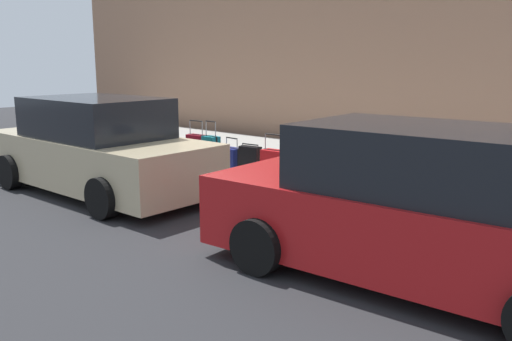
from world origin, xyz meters
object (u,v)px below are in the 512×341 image
suitcase_navy_7 (232,161)px  suitcase_red_5 (274,166)px  suitcase_black_6 (250,162)px  fire_hydrant (168,145)px  suitcase_navy_0 (409,187)px  suitcase_teal_1 (374,184)px  suitcase_maroon_9 (197,151)px  parked_car_red_0 (417,210)px  suitcase_teal_8 (211,153)px  suitcase_silver_3 (322,172)px  suitcase_olive_4 (296,168)px  suitcase_maroon_2 (345,180)px  parked_car_beige_1 (97,149)px  bollard_post (147,142)px

suitcase_navy_7 → suitcase_red_5: bearing=178.8°
suitcase_black_6 → fire_hydrant: fire_hydrant is taller
suitcase_navy_0 → suitcase_black_6: (3.26, 0.00, -0.02)m
fire_hydrant → suitcase_teal_1: bearing=179.5°
suitcase_navy_0 → suitcase_maroon_9: (4.78, -0.00, 0.03)m
parked_car_red_0 → suitcase_teal_8: bearing=-22.2°
suitcase_silver_3 → parked_car_red_0: (-2.80, 2.30, 0.31)m
suitcase_olive_4 → suitcase_black_6: (1.14, -0.05, -0.04)m
suitcase_navy_0 → parked_car_red_0: bearing=117.6°
suitcase_maroon_2 → suitcase_teal_8: size_ratio=0.80×
suitcase_navy_0 → suitcase_red_5: (2.69, -0.02, -0.02)m
suitcase_navy_0 → suitcase_maroon_2: 1.10m
suitcase_olive_4 → parked_car_beige_1: parked_car_beige_1 is taller
suitcase_navy_7 → parked_car_red_0: size_ratio=0.15×
suitcase_silver_3 → fire_hydrant: size_ratio=1.37×
suitcase_maroon_2 → suitcase_silver_3: bearing=-6.8°
bollard_post → parked_car_red_0: parked_car_red_0 is taller
suitcase_navy_7 → suitcase_olive_4: bearing=176.6°
suitcase_silver_3 → suitcase_red_5: size_ratio=1.11×
fire_hydrant → parked_car_red_0: 7.26m
suitcase_maroon_2 → suitcase_navy_7: 2.69m
suitcase_navy_0 → suitcase_black_6: suitcase_navy_0 is taller
suitcase_teal_1 → suitcase_silver_3: 1.04m
suitcase_navy_7 → fire_hydrant: 1.90m
suitcase_red_5 → fire_hydrant: 3.00m
suitcase_navy_0 → suitcase_maroon_2: size_ratio=0.85×
suitcase_maroon_9 → suitcase_silver_3: bearing=180.0°
fire_hydrant → suitcase_olive_4: bearing=179.3°
suitcase_black_6 → bollard_post: bearing=3.0°
suitcase_maroon_2 → suitcase_silver_3: suitcase_silver_3 is taller
suitcase_maroon_2 → suitcase_navy_7: size_ratio=1.13×
suitcase_teal_8 → suitcase_maroon_9: 0.51m
suitcase_maroon_9 → suitcase_black_6: bearing=179.7°
fire_hydrant → suitcase_teal_8: bearing=178.1°
suitcase_teal_8 → suitcase_maroon_9: suitcase_teal_8 is taller
suitcase_silver_3 → suitcase_teal_8: 2.68m
bollard_post → suitcase_silver_3: bearing=-178.0°
suitcase_red_5 → suitcase_teal_8: (1.59, 0.08, 0.06)m
suitcase_red_5 → suitcase_black_6: size_ratio=1.36×
suitcase_navy_0 → suitcase_olive_4: suitcase_olive_4 is taller
suitcase_silver_3 → suitcase_maroon_2: bearing=173.2°
suitcase_olive_4 → suitcase_navy_7: size_ratio=1.02×
fire_hydrant → bollard_post: bollard_post is taller
suitcase_red_5 → suitcase_navy_7: 1.10m
suitcase_navy_0 → suitcase_silver_3: 1.60m
suitcase_olive_4 → parked_car_red_0: bearing=146.0°
suitcase_silver_3 → suitcase_black_6: bearing=0.2°
fire_hydrant → parked_car_red_0: (-6.89, 2.29, 0.27)m
suitcase_teal_1 → suitcase_navy_7: size_ratio=1.16×
suitcase_teal_8 → suitcase_navy_7: bearing=-168.4°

